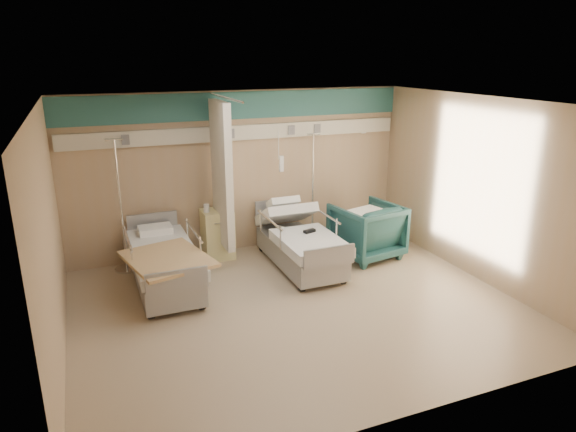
% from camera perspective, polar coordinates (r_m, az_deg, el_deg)
% --- Properties ---
extents(ground, '(6.00, 5.00, 0.00)m').
position_cam_1_polar(ground, '(7.29, 1.04, -10.02)').
color(ground, tan).
rests_on(ground, ground).
extents(room_walls, '(6.04, 5.04, 2.82)m').
position_cam_1_polar(room_walls, '(6.85, 0.05, 4.82)').
color(room_walls, tan).
rests_on(room_walls, ground).
extents(bed_right, '(1.00, 2.16, 0.63)m').
position_cam_1_polar(bed_right, '(8.46, 1.33, -3.63)').
color(bed_right, silver).
rests_on(bed_right, ground).
extents(bed_left, '(1.00, 2.16, 0.63)m').
position_cam_1_polar(bed_left, '(7.91, -13.53, -5.70)').
color(bed_left, silver).
rests_on(bed_left, ground).
extents(bedside_cabinet, '(0.50, 0.48, 0.85)m').
position_cam_1_polar(bedside_cabinet, '(8.88, -7.82, -2.00)').
color(bedside_cabinet, '#F0E496').
rests_on(bedside_cabinet, ground).
extents(visitor_armchair, '(1.17, 1.20, 0.95)m').
position_cam_1_polar(visitor_armchair, '(8.92, 8.72, -1.61)').
color(visitor_armchair, '#1D4949').
rests_on(visitor_armchair, ground).
extents(waffle_blanket, '(0.72, 0.67, 0.07)m').
position_cam_1_polar(waffle_blanket, '(8.74, 8.98, 1.47)').
color(waffle_blanket, white).
rests_on(waffle_blanket, visitor_armchair).
extents(iv_stand_right, '(0.37, 0.37, 2.04)m').
position_cam_1_polar(iv_stand_right, '(9.53, 2.70, -0.53)').
color(iv_stand_right, silver).
rests_on(iv_stand_right, ground).
extents(iv_stand_left, '(0.38, 0.38, 2.15)m').
position_cam_1_polar(iv_stand_left, '(8.69, -17.70, -3.02)').
color(iv_stand_left, silver).
rests_on(iv_stand_left, ground).
extents(call_remote, '(0.22, 0.14, 0.04)m').
position_cam_1_polar(call_remote, '(8.26, 2.41, -1.68)').
color(call_remote, black).
rests_on(call_remote, bed_right).
extents(tan_blanket, '(1.28, 1.47, 0.04)m').
position_cam_1_polar(tan_blanket, '(7.36, -13.26, -4.64)').
color(tan_blanket, tan).
rests_on(tan_blanket, bed_left).
extents(toiletry_bag, '(0.21, 0.14, 0.11)m').
position_cam_1_polar(toiletry_bag, '(8.82, -7.33, 1.16)').
color(toiletry_bag, black).
rests_on(toiletry_bag, bedside_cabinet).
extents(white_cup, '(0.11, 0.11, 0.14)m').
position_cam_1_polar(white_cup, '(8.66, -9.05, 0.87)').
color(white_cup, white).
rests_on(white_cup, bedside_cabinet).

